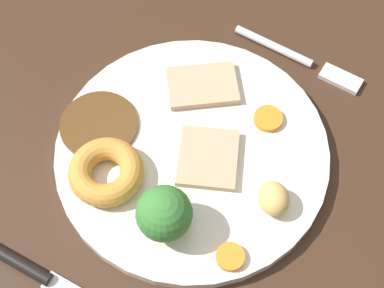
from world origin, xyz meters
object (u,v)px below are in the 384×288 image
at_px(yorkshire_pudding, 106,172).
at_px(roast_potato_left, 274,198).
at_px(dinner_plate, 192,152).
at_px(meat_slice_under, 203,86).
at_px(broccoli_floret, 164,214).
at_px(carrot_coin_front, 268,119).
at_px(meat_slice_main, 208,158).
at_px(knife, 42,276).
at_px(carrot_coin_back, 230,257).
at_px(fork, 301,59).

xyz_separation_m(yorkshire_pudding, roast_potato_left, (-0.07, 0.14, 0.00)).
relative_size(dinner_plate, meat_slice_under, 3.79).
bearing_deg(yorkshire_pudding, broccoli_floret, 85.59).
xyz_separation_m(carrot_coin_front, broccoli_floret, (0.15, -0.01, 0.03)).
distance_m(yorkshire_pudding, carrot_coin_front, 0.17).
xyz_separation_m(meat_slice_main, meat_slice_under, (-0.07, -0.05, 0.00)).
bearing_deg(knife, carrot_coin_front, 65.19).
relative_size(roast_potato_left, carrot_coin_back, 1.31).
distance_m(dinner_plate, knife, 0.19).
bearing_deg(meat_slice_under, broccoli_floret, 23.67).
bearing_deg(fork, meat_slice_main, -97.12).
distance_m(meat_slice_main, meat_slice_under, 0.09).
bearing_deg(knife, carrot_coin_back, 33.22).
bearing_deg(carrot_coin_back, dinner_plate, -126.25).
relative_size(dinner_plate, carrot_coin_back, 10.47).
relative_size(yorkshire_pudding, carrot_coin_back, 2.77).
height_order(yorkshire_pudding, roast_potato_left, roast_potato_left).
distance_m(meat_slice_under, knife, 0.25).
bearing_deg(knife, yorkshire_pudding, 88.76).
height_order(yorkshire_pudding, fork, yorkshire_pudding).
height_order(meat_slice_under, knife, meat_slice_under).
relative_size(meat_slice_under, fork, 0.47).
relative_size(meat_slice_under, broccoli_floret, 1.29).
xyz_separation_m(meat_slice_main, yorkshire_pudding, (0.07, -0.07, 0.01)).
bearing_deg(carrot_coin_front, dinner_plate, -30.09).
xyz_separation_m(roast_potato_left, carrot_coin_front, (-0.08, -0.05, -0.01)).
bearing_deg(roast_potato_left, carrot_coin_back, -1.40).
bearing_deg(yorkshire_pudding, fork, 163.02).
distance_m(roast_potato_left, carrot_coin_back, 0.07).
relative_size(meat_slice_under, roast_potato_left, 2.12).
bearing_deg(fork, roast_potato_left, -72.57).
height_order(dinner_plate, yorkshire_pudding, yorkshire_pudding).
distance_m(roast_potato_left, broccoli_floret, 0.10).
distance_m(roast_potato_left, knife, 0.22).
distance_m(dinner_plate, carrot_coin_front, 0.08).
height_order(roast_potato_left, fork, roast_potato_left).
height_order(carrot_coin_front, carrot_coin_back, same).
distance_m(meat_slice_main, knife, 0.19).
relative_size(roast_potato_left, fork, 0.22).
height_order(meat_slice_main, meat_slice_under, same).
bearing_deg(knife, roast_potato_left, 46.01).
xyz_separation_m(meat_slice_main, knife, (0.18, -0.05, -0.01)).
relative_size(dinner_plate, knife, 1.48).
bearing_deg(broccoli_floret, dinner_plate, -160.21).
distance_m(meat_slice_main, broccoli_floret, 0.08).
bearing_deg(yorkshire_pudding, roast_potato_left, 116.52).
distance_m(dinner_plate, meat_slice_under, 0.07).
bearing_deg(broccoli_floret, carrot_coin_back, 98.96).
height_order(carrot_coin_front, fork, carrot_coin_front).
bearing_deg(broccoli_floret, roast_potato_left, 138.93).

